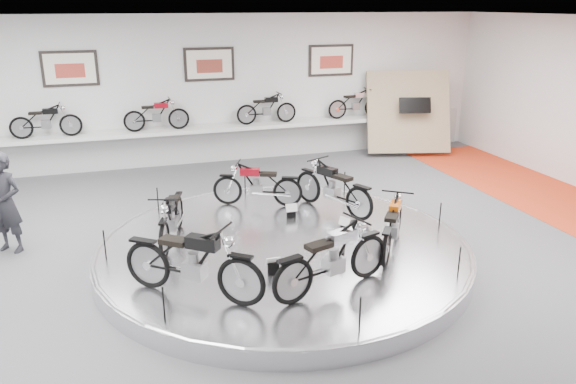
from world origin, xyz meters
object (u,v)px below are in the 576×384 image
object	(u,v)px
shelf	(214,129)
bike_f	(393,225)
bike_c	(171,217)
bike_a	(333,187)
bike_d	(193,261)
bike_b	(257,184)
bike_e	(333,257)
visitor	(5,203)
display_platform	(283,251)

from	to	relation	value
shelf	bike_f	world-z (taller)	bike_f
bike_c	bike_f	distance (m)	3.76
bike_a	bike_d	world-z (taller)	bike_d
bike_b	bike_d	bearing A→B (deg)	85.27
bike_e	bike_c	bearing A→B (deg)	112.10
bike_e	visitor	bearing A→B (deg)	125.09
shelf	bike_b	world-z (taller)	bike_b
visitor	bike_c	bearing A→B (deg)	8.95
bike_b	bike_c	distance (m)	2.33
bike_a	bike_b	distance (m)	1.55
shelf	bike_f	size ratio (longest dim) A/B	6.93
bike_e	bike_f	size ratio (longest dim) A/B	1.10
display_platform	shelf	distance (m)	6.46
shelf	bike_a	world-z (taller)	bike_a
bike_b	bike_c	size ratio (longest dim) A/B	0.97
display_platform	visitor	world-z (taller)	visitor
display_platform	bike_e	world-z (taller)	bike_e
bike_d	bike_e	xyz separation A→B (m)	(1.93, -0.41, -0.03)
visitor	bike_f	bearing A→B (deg)	9.44
bike_a	bike_c	world-z (taller)	bike_a
bike_b	bike_e	xyz separation A→B (m)	(0.12, -3.79, 0.06)
bike_b	bike_e	bearing A→B (deg)	115.28
bike_b	bike_f	xyz separation A→B (m)	(1.58, -2.83, 0.01)
bike_d	bike_c	bearing A→B (deg)	130.22
shelf	bike_e	world-z (taller)	bike_e
display_platform	shelf	world-z (taller)	shelf
shelf	bike_d	xyz separation A→B (m)	(-1.75, -7.79, -0.15)
bike_a	bike_f	distance (m)	2.08
shelf	visitor	distance (m)	6.45
visitor	display_platform	bearing A→B (deg)	10.93
display_platform	bike_c	world-z (taller)	bike_c
bike_e	bike_f	world-z (taller)	bike_e
bike_d	visitor	world-z (taller)	visitor
bike_c	visitor	xyz separation A→B (m)	(-2.74, 1.22, 0.13)
bike_f	bike_c	bearing A→B (deg)	103.02
bike_c	visitor	size ratio (longest dim) A/B	0.89
bike_a	bike_e	distance (m)	3.27
bike_a	bike_d	size ratio (longest dim) A/B	0.93
shelf	bike_c	xyz separation A→B (m)	(-1.82, -5.78, -0.23)
bike_b	bike_d	distance (m)	3.84
bike_b	bike_d	world-z (taller)	bike_d
bike_d	bike_f	xyz separation A→B (m)	(3.39, 0.54, -0.08)
bike_a	bike_b	world-z (taller)	bike_a
bike_a	visitor	world-z (taller)	visitor
shelf	bike_e	bearing A→B (deg)	-88.75
bike_c	bike_d	xyz separation A→B (m)	(0.07, -2.01, 0.08)
bike_b	visitor	bearing A→B (deg)	25.34
bike_c	bike_e	size ratio (longest dim) A/B	0.92
bike_c	bike_d	distance (m)	2.02
display_platform	bike_c	distance (m)	2.02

